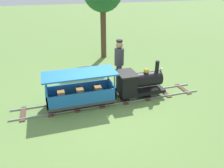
% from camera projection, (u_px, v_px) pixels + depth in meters
% --- Properties ---
extents(ground_plane, '(60.00, 60.00, 0.00)m').
position_uv_depth(ground_plane, '(104.00, 102.00, 6.48)').
color(ground_plane, '#608442').
extents(track, '(0.74, 5.70, 0.04)m').
position_uv_depth(track, '(111.00, 100.00, 6.53)').
color(track, gray).
rests_on(track, ground_plane).
extents(locomotive, '(0.70, 1.45, 1.07)m').
position_uv_depth(locomotive, '(138.00, 82.00, 6.56)').
color(locomotive, black).
rests_on(locomotive, ground_plane).
extents(passenger_car, '(0.80, 2.00, 0.97)m').
position_uv_depth(passenger_car, '(81.00, 92.00, 6.11)').
color(passenger_car, '#3F3F3F').
rests_on(passenger_car, ground_plane).
extents(conductor_person, '(0.30, 0.30, 1.62)m').
position_uv_depth(conductor_person, '(119.00, 60.00, 6.96)').
color(conductor_person, '#282D47').
rests_on(conductor_person, ground_plane).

